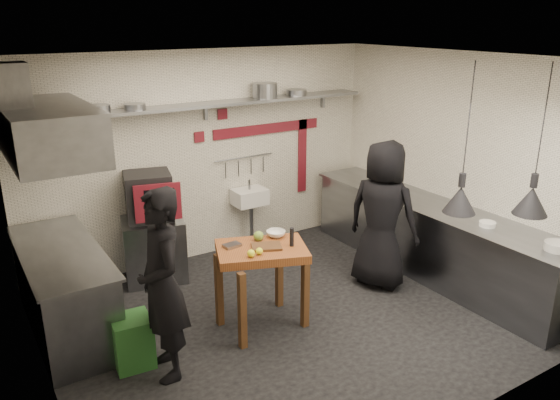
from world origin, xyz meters
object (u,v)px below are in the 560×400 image
combi_oven (148,196)px  chef_right (383,215)px  oven_stand (154,248)px  green_bin (133,341)px  chef_left (162,285)px  prep_table (262,287)px

combi_oven → chef_right: bearing=-22.7°
combi_oven → oven_stand: bearing=-68.7°
oven_stand → green_bin: oven_stand is taller
green_bin → chef_left: bearing=-50.3°
oven_stand → combi_oven: bearing=111.3°
chef_left → chef_right: chef_right is taller
green_bin → combi_oven: bearing=64.2°
oven_stand → chef_right: size_ratio=0.44×
chef_right → prep_table: bearing=68.8°
chef_left → chef_right: 2.91m
green_bin → chef_left: chef_left is taller
prep_table → chef_left: chef_left is taller
combi_oven → chef_right: 2.87m
chef_left → prep_table: bearing=105.3°
prep_table → chef_right: size_ratio=0.50×
combi_oven → chef_right: chef_right is taller
combi_oven → prep_table: combi_oven is taller
green_bin → prep_table: prep_table is taller
combi_oven → green_bin: 2.08m
oven_stand → combi_oven: 0.69m
chef_left → chef_right: bearing=99.8°
green_bin → oven_stand: bearing=63.5°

